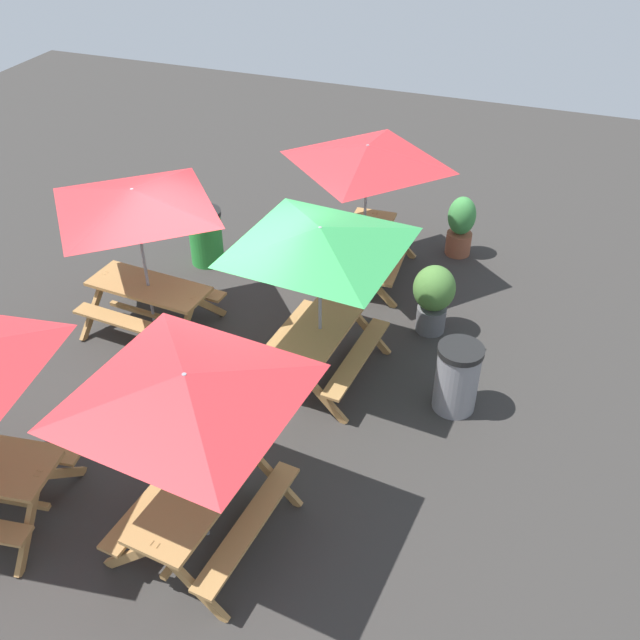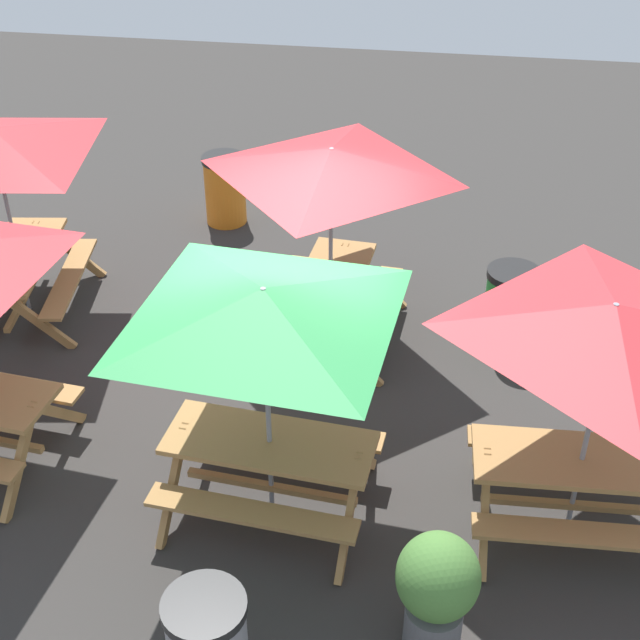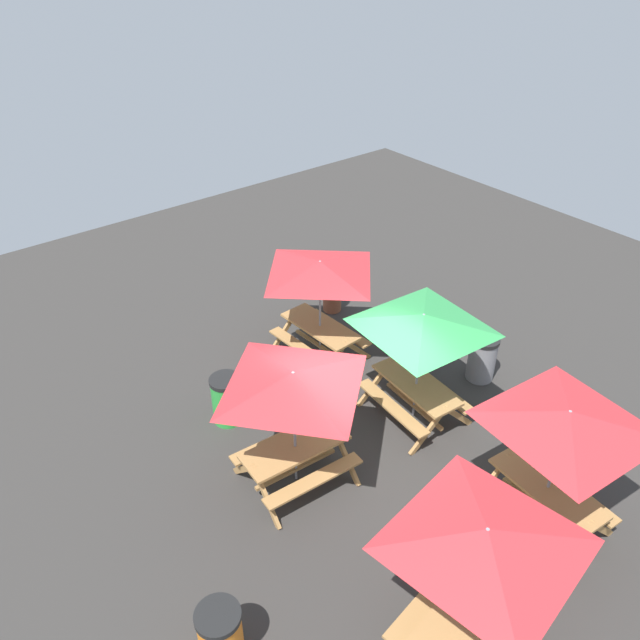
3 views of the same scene
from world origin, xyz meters
TOP-DOWN VIEW (x-y plane):
  - ground_plane at (0.00, 0.00)m, footprint 24.00×24.00m
  - picnic_table_0 at (-2.78, 1.27)m, footprint 2.10×2.10m
  - picnic_table_2 at (-0.16, 1.46)m, footprint 2.82×2.82m
  - picnic_table_3 at (2.82, 1.25)m, footprint 2.81×2.81m
  - picnic_table_4 at (-0.28, -1.25)m, footprint 2.15×2.15m
  - trash_bin_gray at (-0.11, 3.36)m, footprint 0.59×0.59m
  - trash_bin_green at (-2.26, -1.37)m, footprint 0.59×0.59m
  - potted_plant_0 at (-4.02, 2.63)m, footprint 0.48×0.48m
  - potted_plant_1 at (-1.66, 2.68)m, footprint 0.62×0.62m

SIDE VIEW (x-z plane):
  - ground_plane at x=0.00m, z-range 0.00..0.00m
  - trash_bin_gray at x=-0.11m, z-range 0.00..0.98m
  - trash_bin_green at x=-2.26m, z-range 0.00..0.98m
  - potted_plant_0 at x=-4.02m, z-range 0.02..1.10m
  - potted_plant_1 at x=-1.66m, z-range 0.08..1.17m
  - picnic_table_0 at x=-2.78m, z-range 0.82..3.16m
  - picnic_table_2 at x=-0.16m, z-range 0.82..3.16m
  - picnic_table_3 at x=2.82m, z-range 0.82..3.16m
  - picnic_table_4 at x=-0.28m, z-range 0.82..3.16m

